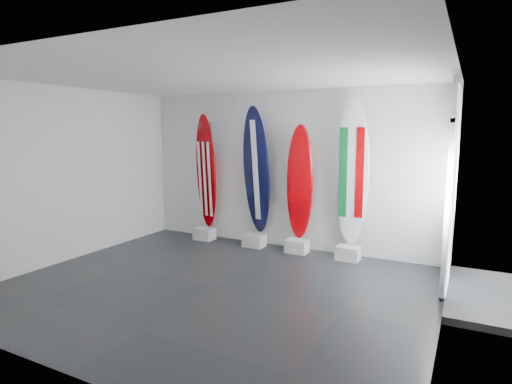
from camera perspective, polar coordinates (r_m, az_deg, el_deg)
The scene contains 16 objects.
floor at distance 6.28m, azimuth -5.57°, elevation -12.72°, with size 6.00×6.00×0.00m, color black.
ceiling at distance 5.91m, azimuth -5.99°, elevation 15.57°, with size 6.00×6.00×0.00m, color white.
wall_back at distance 8.11m, azimuth 3.94°, elevation 2.98°, with size 6.00×6.00×0.00m, color silver.
wall_front at distance 4.08m, azimuth -25.34°, elevation -3.04°, with size 6.00×6.00×0.00m, color silver.
wall_left at distance 7.95m, azimuth -24.21°, elevation 2.17°, with size 5.00×5.00×0.00m, color silver.
wall_right at distance 4.97m, azimuth 24.64°, elevation -1.10°, with size 5.00×5.00×0.00m, color silver.
display_block_usa at distance 8.86m, azimuth -7.01°, elevation -5.66°, with size 0.40×0.30×0.24m, color silver.
surfboard_usa at distance 8.73m, azimuth -6.79°, elevation 2.76°, with size 0.53×0.08×2.35m, color #980004.
display_block_navy at distance 8.28m, azimuth -0.26°, elevation -6.60°, with size 0.40×0.30×0.24m, color silver.
surfboard_navy at distance 8.12m, azimuth 0.06°, elevation 2.86°, with size 0.56×0.08×2.49m, color black.
display_block_swiss at distance 7.91m, azimuth 5.58°, elevation -7.34°, with size 0.40×0.30×0.24m, color silver.
surfboard_swiss at distance 7.77m, azimuth 5.97°, elevation 1.29°, with size 0.48×0.08×2.13m, color #980004.
display_block_italy at distance 7.63m, azimuth 12.37°, elevation -8.10°, with size 0.40×0.30×0.24m, color silver.
surfboard_italy at distance 7.46m, azimuth 12.90°, elevation 2.51°, with size 0.58×0.08×2.57m, color silver.
wall_outlet at distance 9.50m, azimuth -9.89°, elevation -3.36°, with size 0.09×0.02×0.13m, color silver.
glass_door at distance 6.51m, azimuth 25.04°, elevation 0.26°, with size 0.12×1.16×2.85m, color white, non-canonical shape.
Camera 1 is at (3.21, -4.91, 2.24)m, focal length 29.47 mm.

